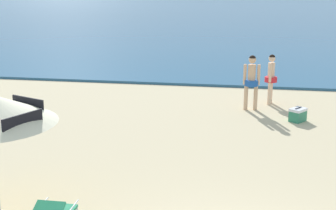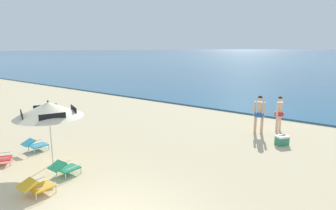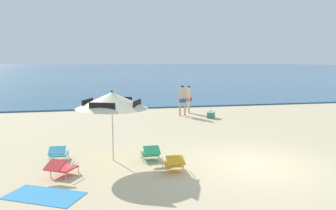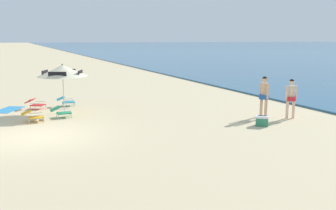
% 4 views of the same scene
% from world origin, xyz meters
% --- Properties ---
extents(person_standing_near_shore, '(0.53, 0.44, 1.79)m').
position_xyz_m(person_standing_near_shore, '(0.13, 9.40, 1.04)').
color(person_standing_near_shore, '#D8A87F').
rests_on(person_standing_near_shore, ground).
extents(person_standing_beside, '(0.42, 0.50, 1.70)m').
position_xyz_m(person_standing_beside, '(0.78, 10.31, 0.99)').
color(person_standing_beside, beige).
rests_on(person_standing_beside, ground).
extents(cooler_box, '(0.57, 0.61, 0.43)m').
position_xyz_m(cooler_box, '(1.53, 8.31, 0.20)').
color(cooler_box, '#2D7F5B').
rests_on(cooler_box, ground).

